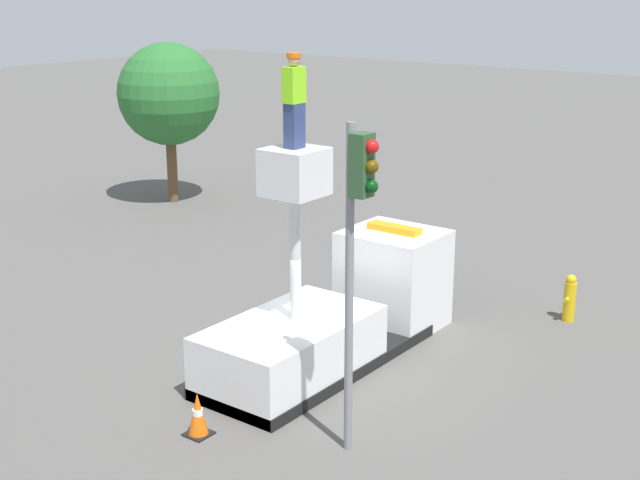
{
  "coord_description": "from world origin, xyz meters",
  "views": [
    {
      "loc": [
        -13.54,
        -10.23,
        7.74
      ],
      "look_at": [
        -1.58,
        -1.22,
        3.3
      ],
      "focal_mm": 50.0,
      "sensor_mm": 36.0,
      "label": 1
    }
  ],
  "objects_px": {
    "worker": "(294,101)",
    "traffic_light_pole": "(357,227)",
    "traffic_cone_rear": "(198,415)",
    "bucket_truck": "(338,314)",
    "fire_hydrant": "(570,298)",
    "tree_left_bg": "(169,94)"
  },
  "relations": [
    {
      "from": "worker",
      "to": "tree_left_bg",
      "type": "xyz_separation_m",
      "value": [
        8.8,
        12.61,
        -1.74
      ]
    },
    {
      "from": "worker",
      "to": "traffic_light_pole",
      "type": "bearing_deg",
      "value": -122.79
    },
    {
      "from": "traffic_light_pole",
      "to": "tree_left_bg",
      "type": "distance_m",
      "value": 18.44
    },
    {
      "from": "bucket_truck",
      "to": "fire_hydrant",
      "type": "height_order",
      "value": "bucket_truck"
    },
    {
      "from": "bucket_truck",
      "to": "worker",
      "type": "relative_size",
      "value": 3.77
    },
    {
      "from": "traffic_light_pole",
      "to": "bucket_truck",
      "type": "bearing_deg",
      "value": 40.09
    },
    {
      "from": "worker",
      "to": "tree_left_bg",
      "type": "bearing_deg",
      "value": 55.1
    },
    {
      "from": "worker",
      "to": "traffic_cone_rear",
      "type": "relative_size",
      "value": 2.18
    },
    {
      "from": "fire_hydrant",
      "to": "traffic_light_pole",
      "type": "bearing_deg",
      "value": 175.76
    },
    {
      "from": "worker",
      "to": "traffic_cone_rear",
      "type": "xyz_separation_m",
      "value": [
        -2.86,
        -0.08,
        -5.16
      ]
    },
    {
      "from": "bucket_truck",
      "to": "traffic_light_pole",
      "type": "bearing_deg",
      "value": -139.91
    },
    {
      "from": "fire_hydrant",
      "to": "tree_left_bg",
      "type": "distance_m",
      "value": 16.31
    },
    {
      "from": "tree_left_bg",
      "to": "fire_hydrant",
      "type": "bearing_deg",
      "value": -99.18
    },
    {
      "from": "traffic_light_pole",
      "to": "tree_left_bg",
      "type": "bearing_deg",
      "value": 55.45
    },
    {
      "from": "bucket_truck",
      "to": "fire_hydrant",
      "type": "distance_m",
      "value": 5.8
    },
    {
      "from": "fire_hydrant",
      "to": "worker",
      "type": "bearing_deg",
      "value": 153.16
    },
    {
      "from": "traffic_cone_rear",
      "to": "fire_hydrant",
      "type": "bearing_deg",
      "value": -18.7
    },
    {
      "from": "bucket_truck",
      "to": "worker",
      "type": "distance_m",
      "value": 4.83
    },
    {
      "from": "bucket_truck",
      "to": "traffic_cone_rear",
      "type": "bearing_deg",
      "value": -178.96
    },
    {
      "from": "tree_left_bg",
      "to": "traffic_light_pole",
      "type": "bearing_deg",
      "value": -124.55
    },
    {
      "from": "tree_left_bg",
      "to": "bucket_truck",
      "type": "bearing_deg",
      "value": -120.4
    },
    {
      "from": "worker",
      "to": "fire_hydrant",
      "type": "xyz_separation_m",
      "value": [
        6.25,
        -3.16,
        -4.99
      ]
    }
  ]
}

